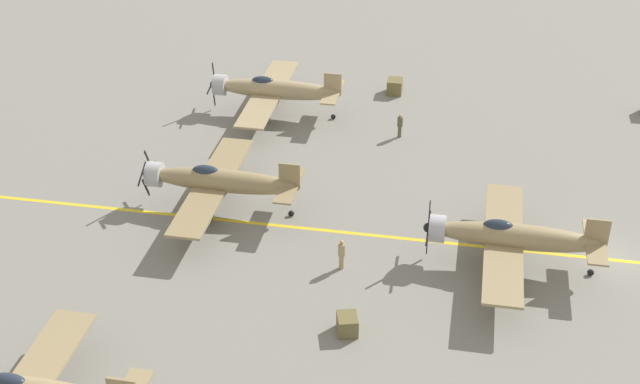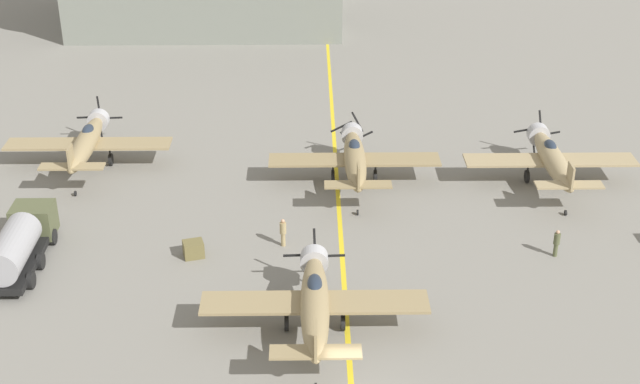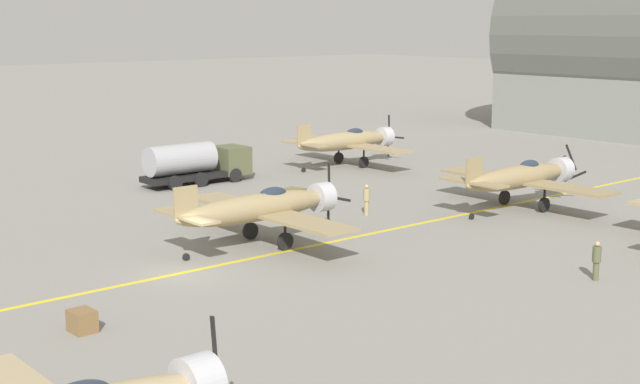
{
  "view_description": "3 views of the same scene",
  "coord_description": "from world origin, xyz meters",
  "px_view_note": "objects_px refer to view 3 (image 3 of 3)",
  "views": [
    {
      "loc": [
        -43.8,
        8.35,
        29.36
      ],
      "look_at": [
        -1.2,
        16.32,
        3.38
      ],
      "focal_mm": 50.0,
      "sensor_mm": 36.0,
      "label": 1
    },
    {
      "loc": [
        -1.99,
        -33.01,
        28.21
      ],
      "look_at": [
        -1.31,
        16.16,
        2.95
      ],
      "focal_mm": 50.0,
      "sensor_mm": 36.0,
      "label": 2
    },
    {
      "loc": [
        34.31,
        -20.96,
        11.37
      ],
      "look_at": [
        -2.19,
        9.83,
        2.22
      ],
      "focal_mm": 50.0,
      "sensor_mm": 36.0,
      "label": 3
    }
  ],
  "objects_px": {
    "airplane_far_center": "(521,177)",
    "supply_crate_by_tanker": "(294,196)",
    "airplane_far_left": "(348,141)",
    "ground_crew_inspecting": "(367,199)",
    "ground_crew_walking": "(597,259)",
    "airplane_mid_center": "(262,207)",
    "fuel_tanker": "(197,163)",
    "supply_crate_outboard": "(82,321)"
  },
  "relations": [
    {
      "from": "airplane_far_center",
      "to": "supply_crate_by_tanker",
      "type": "distance_m",
      "value": 14.16
    },
    {
      "from": "airplane_far_left",
      "to": "ground_crew_inspecting",
      "type": "height_order",
      "value": "airplane_far_left"
    },
    {
      "from": "airplane_far_center",
      "to": "ground_crew_walking",
      "type": "bearing_deg",
      "value": -22.34
    },
    {
      "from": "airplane_mid_center",
      "to": "ground_crew_walking",
      "type": "xyz_separation_m",
      "value": [
        14.67,
        7.67,
        -1.04
      ]
    },
    {
      "from": "airplane_mid_center",
      "to": "fuel_tanker",
      "type": "distance_m",
      "value": 18.78
    },
    {
      "from": "ground_crew_inspecting",
      "to": "airplane_mid_center",
      "type": "bearing_deg",
      "value": -78.35
    },
    {
      "from": "airplane_far_center",
      "to": "fuel_tanker",
      "type": "relative_size",
      "value": 1.5
    },
    {
      "from": "airplane_far_left",
      "to": "ground_crew_walking",
      "type": "bearing_deg",
      "value": -22.87
    },
    {
      "from": "airplane_far_left",
      "to": "supply_crate_outboard",
      "type": "xyz_separation_m",
      "value": [
        22.5,
        -33.48,
        -1.59
      ]
    },
    {
      "from": "airplane_far_left",
      "to": "fuel_tanker",
      "type": "distance_m",
      "value": 13.54
    },
    {
      "from": "supply_crate_by_tanker",
      "to": "supply_crate_outboard",
      "type": "xyz_separation_m",
      "value": [
        13.45,
        -20.8,
        -0.08
      ]
    },
    {
      "from": "ground_crew_inspecting",
      "to": "supply_crate_outboard",
      "type": "xyz_separation_m",
      "value": [
        8.04,
        -22.0,
        -0.6
      ]
    },
    {
      "from": "airplane_far_center",
      "to": "supply_crate_by_tanker",
      "type": "height_order",
      "value": "airplane_far_center"
    },
    {
      "from": "supply_crate_by_tanker",
      "to": "supply_crate_outboard",
      "type": "height_order",
      "value": "supply_crate_by_tanker"
    },
    {
      "from": "ground_crew_walking",
      "to": "airplane_far_left",
      "type": "bearing_deg",
      "value": 157.34
    },
    {
      "from": "airplane_far_left",
      "to": "fuel_tanker",
      "type": "height_order",
      "value": "airplane_far_left"
    },
    {
      "from": "airplane_far_center",
      "to": "airplane_mid_center",
      "type": "bearing_deg",
      "value": -81.51
    },
    {
      "from": "airplane_far_center",
      "to": "ground_crew_inspecting",
      "type": "relative_size",
      "value": 6.44
    },
    {
      "from": "ground_crew_walking",
      "to": "supply_crate_by_tanker",
      "type": "relative_size",
      "value": 1.49
    },
    {
      "from": "airplane_far_center",
      "to": "airplane_mid_center",
      "type": "height_order",
      "value": "airplane_mid_center"
    },
    {
      "from": "ground_crew_inspecting",
      "to": "supply_crate_outboard",
      "type": "height_order",
      "value": "ground_crew_inspecting"
    },
    {
      "from": "supply_crate_outboard",
      "to": "ground_crew_walking",
      "type": "bearing_deg",
      "value": 67.49
    },
    {
      "from": "fuel_tanker",
      "to": "supply_crate_by_tanker",
      "type": "xyz_separation_m",
      "value": [
        10.08,
        0.82,
        -1.01
      ]
    },
    {
      "from": "ground_crew_walking",
      "to": "supply_crate_outboard",
      "type": "distance_m",
      "value": 22.24
    },
    {
      "from": "airplane_mid_center",
      "to": "supply_crate_by_tanker",
      "type": "height_order",
      "value": "airplane_mid_center"
    },
    {
      "from": "airplane_far_center",
      "to": "fuel_tanker",
      "type": "distance_m",
      "value": 22.86
    },
    {
      "from": "airplane_mid_center",
      "to": "fuel_tanker",
      "type": "height_order",
      "value": "airplane_mid_center"
    },
    {
      "from": "ground_crew_walking",
      "to": "supply_crate_outboard",
      "type": "xyz_separation_m",
      "value": [
        -8.51,
        -20.54,
        -0.56
      ]
    },
    {
      "from": "ground_crew_inspecting",
      "to": "supply_crate_by_tanker",
      "type": "relative_size",
      "value": 1.55
    },
    {
      "from": "fuel_tanker",
      "to": "ground_crew_walking",
      "type": "bearing_deg",
      "value": 0.98
    },
    {
      "from": "fuel_tanker",
      "to": "ground_crew_inspecting",
      "type": "height_order",
      "value": "fuel_tanker"
    },
    {
      "from": "airplane_far_center",
      "to": "supply_crate_by_tanker",
      "type": "xyz_separation_m",
      "value": [
        -10.22,
        -9.68,
        -1.51
      ]
    },
    {
      "from": "airplane_far_center",
      "to": "airplane_mid_center",
      "type": "xyz_separation_m",
      "value": [
        -2.93,
        -17.61,
        -0.0
      ]
    },
    {
      "from": "airplane_far_center",
      "to": "supply_crate_by_tanker",
      "type": "relative_size",
      "value": 9.98
    },
    {
      "from": "airplane_far_center",
      "to": "supply_crate_by_tanker",
      "type": "bearing_deg",
      "value": -118.64
    },
    {
      "from": "airplane_far_left",
      "to": "ground_crew_walking",
      "type": "xyz_separation_m",
      "value": [
        31.01,
        -12.95,
        -1.04
      ]
    },
    {
      "from": "ground_crew_inspecting",
      "to": "supply_crate_outboard",
      "type": "bearing_deg",
      "value": -69.91
    },
    {
      "from": "airplane_far_center",
      "to": "ground_crew_walking",
      "type": "xyz_separation_m",
      "value": [
        11.74,
        -9.95,
        -1.04
      ]
    },
    {
      "from": "ground_crew_walking",
      "to": "supply_crate_by_tanker",
      "type": "bearing_deg",
      "value": 179.3
    },
    {
      "from": "airplane_mid_center",
      "to": "supply_crate_outboard",
      "type": "height_order",
      "value": "airplane_mid_center"
    },
    {
      "from": "fuel_tanker",
      "to": "supply_crate_by_tanker",
      "type": "bearing_deg",
      "value": 4.64
    },
    {
      "from": "airplane_far_left",
      "to": "supply_crate_by_tanker",
      "type": "height_order",
      "value": "airplane_far_left"
    }
  ]
}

